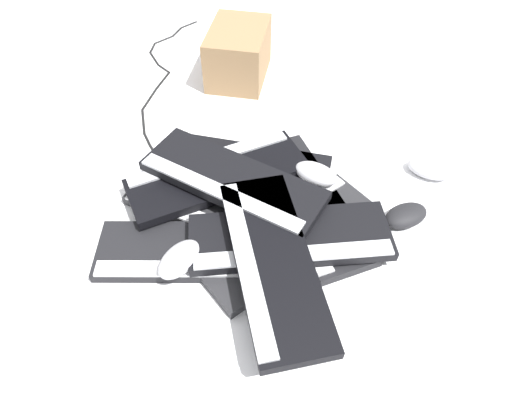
{
  "coord_description": "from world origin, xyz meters",
  "views": [
    {
      "loc": [
        -0.64,
        -0.06,
        0.84
      ],
      "look_at": [
        0.04,
        0.01,
        0.04
      ],
      "focal_mm": 32.0,
      "sensor_mm": 36.0,
      "label": 1
    }
  ],
  "objects_px": {
    "keyboard_0": "(244,166)",
    "keyboard_7": "(232,181)",
    "mouse_4": "(316,174)",
    "keyboard_8": "(272,260)",
    "keyboard_4": "(307,201)",
    "mouse_2": "(298,212)",
    "mouse_3": "(180,259)",
    "keyboard_5": "(218,175)",
    "mouse_5": "(215,189)",
    "keyboard_6": "(290,238)",
    "mouse_0": "(429,169)",
    "keyboard_2": "(197,252)",
    "cardboard_box": "(238,54)",
    "keyboard_1": "(217,209)",
    "keyboard_3": "(289,237)",
    "mouse_1": "(406,216)"
  },
  "relations": [
    {
      "from": "keyboard_0",
      "to": "keyboard_7",
      "type": "xyz_separation_m",
      "value": [
        -0.11,
        0.01,
        0.06
      ]
    },
    {
      "from": "mouse_0",
      "to": "mouse_5",
      "type": "bearing_deg",
      "value": -144.07
    },
    {
      "from": "keyboard_4",
      "to": "mouse_5",
      "type": "distance_m",
      "value": 0.22
    },
    {
      "from": "mouse_3",
      "to": "keyboard_4",
      "type": "bearing_deg",
      "value": 158.69
    },
    {
      "from": "mouse_3",
      "to": "mouse_4",
      "type": "distance_m",
      "value": 0.4
    },
    {
      "from": "mouse_4",
      "to": "mouse_5",
      "type": "bearing_deg",
      "value": 43.91
    },
    {
      "from": "keyboard_8",
      "to": "mouse_3",
      "type": "distance_m",
      "value": 0.19
    },
    {
      "from": "mouse_4",
      "to": "mouse_5",
      "type": "relative_size",
      "value": 1.0
    },
    {
      "from": "mouse_1",
      "to": "mouse_0",
      "type": "bearing_deg",
      "value": -147.01
    },
    {
      "from": "keyboard_7",
      "to": "mouse_3",
      "type": "relative_size",
      "value": 4.2
    },
    {
      "from": "keyboard_0",
      "to": "mouse_1",
      "type": "relative_size",
      "value": 4.15
    },
    {
      "from": "mouse_3",
      "to": "mouse_4",
      "type": "xyz_separation_m",
      "value": [
        0.28,
        -0.28,
        0.0
      ]
    },
    {
      "from": "keyboard_5",
      "to": "mouse_3",
      "type": "height_order",
      "value": "mouse_3"
    },
    {
      "from": "keyboard_0",
      "to": "keyboard_7",
      "type": "relative_size",
      "value": 0.99
    },
    {
      "from": "keyboard_0",
      "to": "keyboard_1",
      "type": "xyz_separation_m",
      "value": [
        -0.15,
        0.05,
        0.0
      ]
    },
    {
      "from": "mouse_4",
      "to": "keyboard_8",
      "type": "bearing_deg",
      "value": 98.75
    },
    {
      "from": "keyboard_0",
      "to": "mouse_0",
      "type": "bearing_deg",
      "value": -86.42
    },
    {
      "from": "keyboard_7",
      "to": "mouse_4",
      "type": "height_order",
      "value": "keyboard_7"
    },
    {
      "from": "keyboard_5",
      "to": "mouse_5",
      "type": "bearing_deg",
      "value": -177.05
    },
    {
      "from": "keyboard_8",
      "to": "mouse_5",
      "type": "height_order",
      "value": "keyboard_8"
    },
    {
      "from": "mouse_0",
      "to": "mouse_4",
      "type": "xyz_separation_m",
      "value": [
        -0.08,
        0.29,
        0.03
      ]
    },
    {
      "from": "keyboard_4",
      "to": "cardboard_box",
      "type": "height_order",
      "value": "cardboard_box"
    },
    {
      "from": "keyboard_8",
      "to": "cardboard_box",
      "type": "xyz_separation_m",
      "value": [
        0.75,
        0.16,
        0.01
      ]
    },
    {
      "from": "keyboard_6",
      "to": "mouse_4",
      "type": "height_order",
      "value": "mouse_4"
    },
    {
      "from": "keyboard_1",
      "to": "cardboard_box",
      "type": "bearing_deg",
      "value": 1.71
    },
    {
      "from": "keyboard_3",
      "to": "mouse_4",
      "type": "xyz_separation_m",
      "value": [
        0.17,
        -0.05,
        0.04
      ]
    },
    {
      "from": "keyboard_4",
      "to": "mouse_5",
      "type": "bearing_deg",
      "value": 93.83
    },
    {
      "from": "keyboard_2",
      "to": "keyboard_3",
      "type": "distance_m",
      "value": 0.21
    },
    {
      "from": "keyboard_2",
      "to": "keyboard_7",
      "type": "distance_m",
      "value": 0.19
    },
    {
      "from": "keyboard_2",
      "to": "mouse_4",
      "type": "xyz_separation_m",
      "value": [
        0.23,
        -0.26,
        0.04
      ]
    },
    {
      "from": "mouse_5",
      "to": "mouse_4",
      "type": "bearing_deg",
      "value": -126.88
    },
    {
      "from": "mouse_4",
      "to": "mouse_5",
      "type": "xyz_separation_m",
      "value": [
        -0.08,
        0.24,
        0.0
      ]
    },
    {
      "from": "keyboard_5",
      "to": "cardboard_box",
      "type": "bearing_deg",
      "value": 1.04
    },
    {
      "from": "keyboard_1",
      "to": "mouse_1",
      "type": "height_order",
      "value": "mouse_1"
    },
    {
      "from": "keyboard_1",
      "to": "mouse_1",
      "type": "relative_size",
      "value": 4.23
    },
    {
      "from": "keyboard_0",
      "to": "keyboard_2",
      "type": "height_order",
      "value": "same"
    },
    {
      "from": "keyboard_5",
      "to": "mouse_5",
      "type": "xyz_separation_m",
      "value": [
        -0.05,
        -0.0,
        0.01
      ]
    },
    {
      "from": "keyboard_2",
      "to": "keyboard_8",
      "type": "xyz_separation_m",
      "value": [
        -0.05,
        -0.17,
        0.06
      ]
    },
    {
      "from": "keyboard_5",
      "to": "mouse_5",
      "type": "distance_m",
      "value": 0.05
    },
    {
      "from": "keyboard_6",
      "to": "keyboard_8",
      "type": "xyz_separation_m",
      "value": [
        -0.08,
        0.04,
        0.03
      ]
    },
    {
      "from": "mouse_1",
      "to": "keyboard_6",
      "type": "bearing_deg",
      "value": -9.09
    },
    {
      "from": "keyboard_7",
      "to": "mouse_3",
      "type": "distance_m",
      "value": 0.23
    },
    {
      "from": "keyboard_7",
      "to": "mouse_5",
      "type": "bearing_deg",
      "value": 102.41
    },
    {
      "from": "keyboard_6",
      "to": "keyboard_7",
      "type": "distance_m",
      "value": 0.2
    },
    {
      "from": "mouse_2",
      "to": "mouse_4",
      "type": "height_order",
      "value": "same"
    },
    {
      "from": "keyboard_0",
      "to": "mouse_5",
      "type": "xyz_separation_m",
      "value": [
        -0.12,
        0.05,
        0.04
      ]
    },
    {
      "from": "keyboard_6",
      "to": "keyboard_8",
      "type": "bearing_deg",
      "value": 156.5
    },
    {
      "from": "keyboard_4",
      "to": "mouse_2",
      "type": "xyz_separation_m",
      "value": [
        -0.07,
        0.02,
        0.04
      ]
    },
    {
      "from": "keyboard_1",
      "to": "mouse_5",
      "type": "xyz_separation_m",
      "value": [
        0.03,
        0.01,
        0.04
      ]
    },
    {
      "from": "keyboard_5",
      "to": "mouse_0",
      "type": "relative_size",
      "value": 4.14
    }
  ]
}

